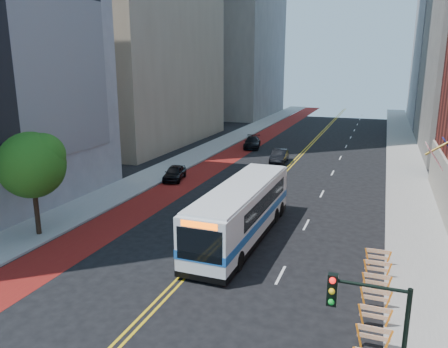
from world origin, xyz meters
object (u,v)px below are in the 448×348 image
Objects in this scene: street_tree at (33,162)px; transit_bus at (242,211)px; car_b at (279,156)px; car_a at (175,173)px; traffic_signal at (371,330)px; car_c at (252,142)px.

street_tree reaches higher than transit_bus.
car_a is at bearing -129.20° from car_b.
car_c is (-16.40, 44.03, -2.99)m from traffic_signal.
car_c is at bearing 71.30° from car_a.
street_tree reaches higher than traffic_signal.
car_b is 9.44m from car_c.
car_a is 18.78m from car_c.
car_b is at bearing 42.92° from car_a.
car_c is at bearing 82.97° from street_tree.
traffic_signal is at bearing -81.43° from car_c.
car_a is at bearing 83.01° from street_tree.
street_tree reaches higher than car_b.
traffic_signal is at bearing -65.25° from car_a.
car_c is (2.31, 18.64, 0.03)m from car_a.
car_c is (-8.28, 30.37, -1.13)m from transit_bus.
street_tree is 34.99m from car_c.
car_c reaches higher than car_a.
transit_bus is at bearing 120.74° from traffic_signal.
car_c is (-5.49, 7.68, -0.02)m from car_b.
transit_bus is 31.49m from car_c.
street_tree is 1.32× the size of traffic_signal.
traffic_signal is 0.39× the size of transit_bus.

